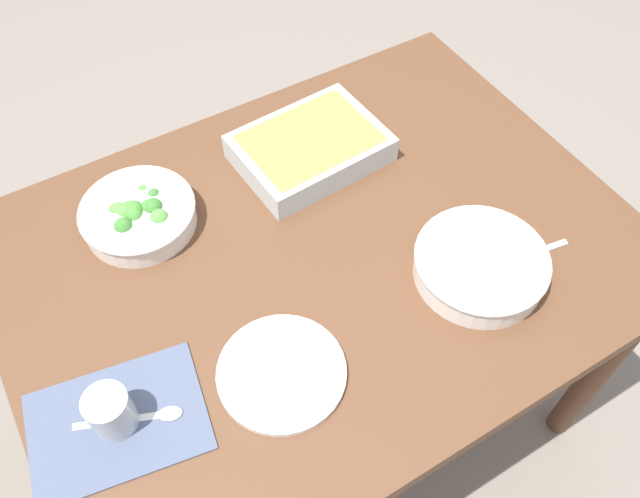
% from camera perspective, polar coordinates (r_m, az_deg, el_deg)
% --- Properties ---
extents(ground_plane, '(6.00, 6.00, 0.00)m').
position_cam_1_polar(ground_plane, '(1.90, 0.00, -13.40)').
color(ground_plane, slate).
extents(dining_table, '(1.20, 0.90, 0.74)m').
position_cam_1_polar(dining_table, '(1.32, 0.00, -2.32)').
color(dining_table, brown).
rests_on(dining_table, ground_plane).
extents(placemat, '(0.31, 0.24, 0.00)m').
position_cam_1_polar(placemat, '(1.13, -17.40, -14.31)').
color(placemat, '#4C5670').
rests_on(placemat, dining_table).
extents(stew_bowl, '(0.25, 0.25, 0.06)m').
position_cam_1_polar(stew_bowl, '(1.23, 13.94, -1.31)').
color(stew_bowl, white).
rests_on(stew_bowl, dining_table).
extents(broccoli_bowl, '(0.23, 0.23, 0.07)m').
position_cam_1_polar(broccoli_bowl, '(1.31, -15.68, 2.98)').
color(broccoli_bowl, white).
rests_on(broccoli_bowl, dining_table).
extents(baking_dish, '(0.31, 0.24, 0.06)m').
position_cam_1_polar(baking_dish, '(1.38, -0.86, 8.97)').
color(baking_dish, silver).
rests_on(baking_dish, dining_table).
extents(drink_cup, '(0.07, 0.07, 0.08)m').
position_cam_1_polar(drink_cup, '(1.09, -17.88, -13.57)').
color(drink_cup, '#B2BCC6').
rests_on(drink_cup, dining_table).
extents(side_plate, '(0.22, 0.22, 0.01)m').
position_cam_1_polar(side_plate, '(1.11, -3.40, -10.80)').
color(side_plate, silver).
rests_on(side_plate, dining_table).
extents(spoon_by_stew, '(0.18, 0.05, 0.01)m').
position_cam_1_polar(spoon_by_stew, '(1.29, 16.88, -0.85)').
color(spoon_by_stew, silver).
rests_on(spoon_by_stew, dining_table).
extents(spoon_by_broccoli, '(0.03, 0.18, 0.01)m').
position_cam_1_polar(spoon_by_broccoli, '(1.30, -14.87, 0.98)').
color(spoon_by_broccoli, silver).
rests_on(spoon_by_broccoli, dining_table).
extents(spoon_spare, '(0.17, 0.08, 0.01)m').
position_cam_1_polar(spoon_spare, '(1.11, -15.22, -14.11)').
color(spoon_spare, silver).
rests_on(spoon_spare, dining_table).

